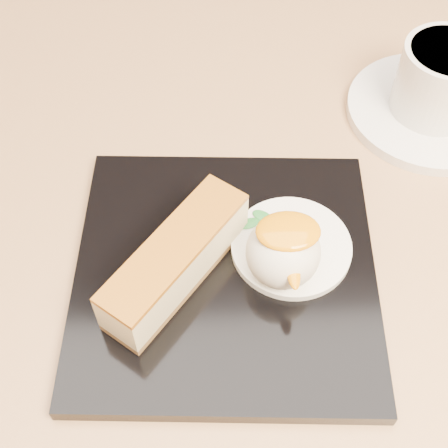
{
  "coord_description": "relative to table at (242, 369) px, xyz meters",
  "views": [
    {
      "loc": [
        -0.03,
        -0.24,
        1.12
      ],
      "look_at": [
        -0.02,
        0.03,
        0.76
      ],
      "focal_mm": 50.0,
      "sensor_mm": 36.0,
      "label": 1
    }
  ],
  "objects": [
    {
      "name": "table",
      "position": [
        0.0,
        0.0,
        0.0
      ],
      "size": [
        0.8,
        0.8,
        0.72
      ],
      "color": "black",
      "rests_on": "ground"
    },
    {
      "name": "dessert_plate",
      "position": [
        -0.02,
        0.01,
        0.16
      ],
      "size": [
        0.23,
        0.23,
        0.01
      ],
      "primitive_type": "cube",
      "rotation": [
        0.0,
        0.0,
        -0.07
      ],
      "color": "black",
      "rests_on": "table"
    },
    {
      "name": "cheesecake",
      "position": [
        -0.05,
        0.0,
        0.19
      ],
      "size": [
        0.11,
        0.12,
        0.04
      ],
      "rotation": [
        0.0,
        0.0,
        0.9
      ],
      "color": "brown",
      "rests_on": "dessert_plate"
    },
    {
      "name": "cream_smear",
      "position": [
        0.03,
        0.02,
        0.17
      ],
      "size": [
        0.09,
        0.09,
        0.01
      ],
      "primitive_type": "cylinder",
      "color": "white",
      "rests_on": "dessert_plate"
    },
    {
      "name": "ice_cream_scoop",
      "position": [
        0.02,
        0.0,
        0.19
      ],
      "size": [
        0.05,
        0.05,
        0.05
      ],
      "primitive_type": "sphere",
      "color": "white",
      "rests_on": "cream_smear"
    },
    {
      "name": "mango_sauce",
      "position": [
        0.03,
        0.0,
        0.22
      ],
      "size": [
        0.04,
        0.03,
        0.01
      ],
      "primitive_type": "ellipsoid",
      "color": "orange",
      "rests_on": "ice_cream_scoop"
    },
    {
      "name": "mint_sprig",
      "position": [
        0.0,
        0.05,
        0.17
      ],
      "size": [
        0.04,
        0.03,
        0.0
      ],
      "color": "#2B8433",
      "rests_on": "cream_smear"
    },
    {
      "name": "saucer",
      "position": [
        0.18,
        0.17,
        0.16
      ],
      "size": [
        0.15,
        0.15,
        0.01
      ],
      "primitive_type": "cylinder",
      "color": "white",
      "rests_on": "table"
    },
    {
      "name": "coffee_cup",
      "position": [
        0.18,
        0.17,
        0.2
      ],
      "size": [
        0.1,
        0.08,
        0.06
      ],
      "rotation": [
        0.0,
        0.0,
        0.1
      ],
      "color": "white",
      "rests_on": "saucer"
    }
  ]
}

